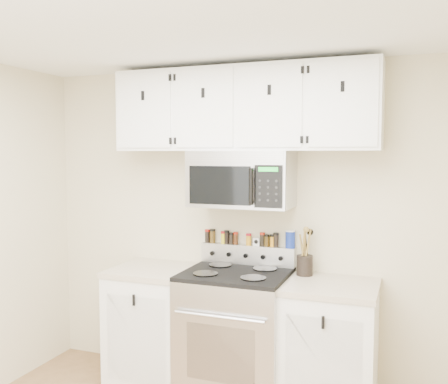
{
  "coord_description": "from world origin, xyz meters",
  "views": [
    {
      "loc": [
        1.18,
        -1.99,
        1.82
      ],
      "look_at": [
        -0.1,
        1.45,
        1.54
      ],
      "focal_mm": 40.0,
      "sensor_mm": 36.0,
      "label": 1
    }
  ],
  "objects_px": {
    "range": "(236,333)",
    "microwave": "(242,179)",
    "salt_canister": "(290,239)",
    "utensil_crock": "(305,264)"
  },
  "relations": [
    {
      "from": "microwave",
      "to": "utensil_crock",
      "type": "height_order",
      "value": "microwave"
    },
    {
      "from": "microwave",
      "to": "utensil_crock",
      "type": "distance_m",
      "value": 0.78
    },
    {
      "from": "microwave",
      "to": "salt_canister",
      "type": "height_order",
      "value": "microwave"
    },
    {
      "from": "utensil_crock",
      "to": "microwave",
      "type": "bearing_deg",
      "value": -172.02
    },
    {
      "from": "salt_canister",
      "to": "microwave",
      "type": "bearing_deg",
      "value": -155.39
    },
    {
      "from": "microwave",
      "to": "salt_canister",
      "type": "bearing_deg",
      "value": 24.61
    },
    {
      "from": "microwave",
      "to": "salt_canister",
      "type": "relative_size",
      "value": 5.58
    },
    {
      "from": "salt_canister",
      "to": "range",
      "type": "bearing_deg",
      "value": -140.3
    },
    {
      "from": "range",
      "to": "microwave",
      "type": "bearing_deg",
      "value": 89.77
    },
    {
      "from": "range",
      "to": "utensil_crock",
      "type": "height_order",
      "value": "utensil_crock"
    }
  ]
}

